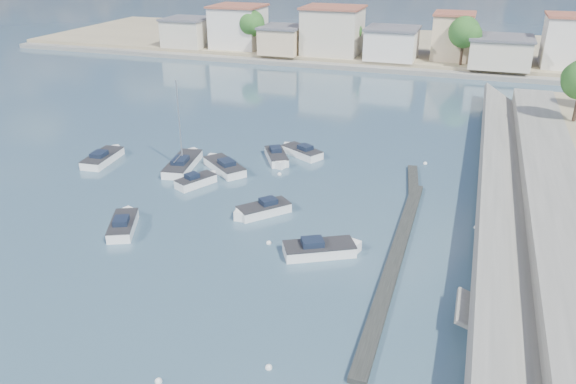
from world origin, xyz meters
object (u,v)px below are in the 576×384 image
object	(u,v)px
motorboat_c	(223,166)
motorboat_f	(301,152)
motorboat_a	(124,224)
sailboat	(184,163)
motorboat_e	(104,157)
motorboat_g	(277,158)
motorboat_h	(323,249)
motorboat_d	(261,210)
motorboat_b	(198,181)

from	to	relation	value
motorboat_c	motorboat_f	size ratio (longest dim) A/B	1.12
motorboat_a	sailboat	size ratio (longest dim) A/B	0.55
motorboat_e	sailboat	world-z (taller)	sailboat
motorboat_g	motorboat_h	bearing A→B (deg)	-60.26
motorboat_d	motorboat_f	size ratio (longest dim) A/B	0.91
motorboat_d	motorboat_h	world-z (taller)	same
motorboat_c	motorboat_a	bearing A→B (deg)	-99.22
motorboat_b	sailboat	world-z (taller)	sailboat
motorboat_c	motorboat_h	world-z (taller)	same
motorboat_b	motorboat_c	xyz separation A→B (m)	(0.68, 4.15, 0.00)
motorboat_b	motorboat_d	world-z (taller)	same
motorboat_c	motorboat_e	bearing A→B (deg)	-172.20
motorboat_d	motorboat_h	distance (m)	7.93
motorboat_c	motorboat_f	world-z (taller)	same
motorboat_a	motorboat_d	world-z (taller)	same
motorboat_c	motorboat_f	xyz separation A→B (m)	(6.00, 6.31, -0.00)
motorboat_f	motorboat_h	distance (m)	20.32
motorboat_b	motorboat_d	xyz separation A→B (m)	(7.76, -3.87, -0.00)
motorboat_a	motorboat_c	xyz separation A→B (m)	(2.23, 13.77, 0.00)
motorboat_b	motorboat_c	bearing A→B (deg)	80.66
motorboat_f	motorboat_b	bearing A→B (deg)	-122.57
motorboat_a	motorboat_b	xyz separation A→B (m)	(1.55, 9.62, -0.00)
motorboat_a	motorboat_b	size ratio (longest dim) A/B	1.21
motorboat_f	motorboat_g	distance (m)	3.01
motorboat_e	sailboat	size ratio (longest dim) A/B	0.66
motorboat_c	motorboat_e	xyz separation A→B (m)	(-12.54, -1.72, -0.00)
motorboat_g	motorboat_h	world-z (taller)	same
motorboat_a	sailboat	distance (m)	13.35
motorboat_g	motorboat_f	bearing A→B (deg)	53.51
motorboat_b	motorboat_d	size ratio (longest dim) A/B	0.93
motorboat_a	motorboat_g	size ratio (longest dim) A/B	1.02
motorboat_f	motorboat_e	bearing A→B (deg)	-156.58
motorboat_e	motorboat_d	bearing A→B (deg)	-17.80
motorboat_c	motorboat_d	world-z (taller)	same
motorboat_f	motorboat_a	bearing A→B (deg)	-112.30
motorboat_d	motorboat_b	bearing A→B (deg)	153.52
motorboat_d	sailboat	bearing A→B (deg)	146.12
motorboat_b	motorboat_g	xyz separation A→B (m)	(4.89, 8.04, 0.00)
motorboat_c	motorboat_f	distance (m)	8.71
motorboat_d	motorboat_f	bearing A→B (deg)	94.30
motorboat_f	motorboat_g	world-z (taller)	same
motorboat_g	sailboat	world-z (taller)	sailboat
motorboat_a	motorboat_g	world-z (taller)	same
motorboat_c	motorboat_h	xyz separation A→B (m)	(13.60, -12.53, -0.00)
motorboat_c	motorboat_h	bearing A→B (deg)	-42.67
motorboat_e	motorboat_h	bearing A→B (deg)	-22.48
motorboat_a	motorboat_h	distance (m)	15.88
motorboat_f	motorboat_c	bearing A→B (deg)	-133.54
motorboat_e	motorboat_b	bearing A→B (deg)	-11.59
motorboat_e	motorboat_a	bearing A→B (deg)	-49.47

